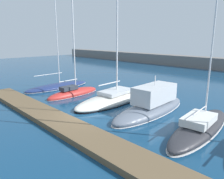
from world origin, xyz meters
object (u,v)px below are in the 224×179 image
sailboat_navy_nearest (58,86)px  motorboat_slate_fourth (152,105)px  sailboat_charcoal_fifth (200,126)px  sailboat_red_second (73,93)px  sailboat_ivory_third (115,98)px

sailboat_navy_nearest → motorboat_slate_fourth: 14.34m
sailboat_navy_nearest → sailboat_charcoal_fifth: sailboat_charcoal_fifth is taller
sailboat_red_second → sailboat_charcoal_fifth: (14.44, 0.87, 0.08)m
sailboat_navy_nearest → sailboat_ivory_third: 9.67m
motorboat_slate_fourth → sailboat_charcoal_fifth: 4.84m
sailboat_navy_nearest → sailboat_charcoal_fifth: size_ratio=0.82×
sailboat_navy_nearest → sailboat_ivory_third: sailboat_ivory_third is taller
sailboat_navy_nearest → sailboat_charcoal_fifth: 19.06m
sailboat_navy_nearest → motorboat_slate_fourth: (14.30, 1.01, 0.40)m
sailboat_ivory_third → sailboat_red_second: bearing=103.9°
sailboat_red_second → sailboat_charcoal_fifth: bearing=-91.0°
sailboat_navy_nearest → motorboat_slate_fourth: bearing=-88.4°
sailboat_red_second → motorboat_slate_fourth: sailboat_red_second is taller
sailboat_ivory_third → motorboat_slate_fourth: sailboat_ivory_third is taller
motorboat_slate_fourth → sailboat_navy_nearest: bearing=90.9°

